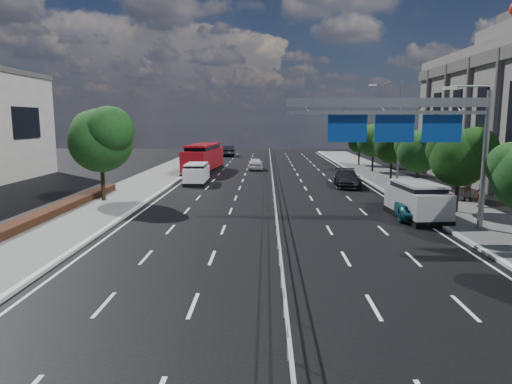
{
  "coord_description": "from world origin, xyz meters",
  "views": [
    {
      "loc": [
        -0.53,
        -13.43,
        5.71
      ],
      "look_at": [
        -1.01,
        7.6,
        2.4
      ],
      "focal_mm": 32.0,
      "sensor_mm": 36.0,
      "label": 1
    }
  ],
  "objects": [
    {
      "name": "parked_car_dark",
      "position": [
        6.5,
        26.01,
        0.73
      ],
      "size": [
        2.4,
        5.17,
        1.46
      ],
      "primitive_type": "imported",
      "rotation": [
        0.0,
        0.0,
        -0.07
      ],
      "color": "black",
      "rests_on": "ground"
    },
    {
      "name": "median_fence",
      "position": [
        0.0,
        22.5,
        0.53
      ],
      "size": [
        0.05,
        85.0,
        1.02
      ],
      "color": "silver",
      "rests_on": "ground"
    },
    {
      "name": "silver_minivan",
      "position": [
        8.3,
        13.05,
        1.05
      ],
      "size": [
        2.61,
        5.31,
        2.14
      ],
      "rotation": [
        0.0,
        0.0,
        0.08
      ],
      "color": "black",
      "rests_on": "ground"
    },
    {
      "name": "far_tree_e",
      "position": [
        11.25,
        21.98,
        3.56
      ],
      "size": [
        3.63,
        3.38,
        5.13
      ],
      "color": "black",
      "rests_on": "ground"
    },
    {
      "name": "near_car_dark",
      "position": [
        -6.72,
        60.66,
        0.85
      ],
      "size": [
        2.43,
        5.34,
        1.7
      ],
      "primitive_type": "imported",
      "rotation": [
        0.0,
        0.0,
        3.27
      ],
      "color": "black",
      "rests_on": "ground"
    },
    {
      "name": "ground",
      "position": [
        0.0,
        0.0,
        0.0
      ],
      "size": [
        160.0,
        160.0,
        0.0
      ],
      "primitive_type": "plane",
      "color": "black",
      "rests_on": "ground"
    },
    {
      "name": "near_car_silver",
      "position": [
        -1.78,
        39.88,
        0.7
      ],
      "size": [
        1.75,
        4.15,
        1.4
      ],
      "primitive_type": "imported",
      "rotation": [
        0.0,
        0.0,
        3.16
      ],
      "color": "silver",
      "rests_on": "ground"
    },
    {
      "name": "red_bus",
      "position": [
        -7.5,
        36.8,
        1.64
      ],
      "size": [
        3.51,
        10.7,
        3.14
      ],
      "rotation": [
        0.0,
        0.0,
        -0.1
      ],
      "color": "black",
      "rests_on": "ground"
    },
    {
      "name": "near_tree_back",
      "position": [
        -11.94,
        17.97,
        4.61
      ],
      "size": [
        4.84,
        4.51,
        6.69
      ],
      "color": "black",
      "rests_on": "ground"
    },
    {
      "name": "overhead_gantry",
      "position": [
        6.74,
        10.05,
        5.61
      ],
      "size": [
        10.24,
        0.38,
        7.45
      ],
      "color": "gray",
      "rests_on": "ground"
    },
    {
      "name": "streetlight_far",
      "position": [
        10.5,
        26.0,
        5.21
      ],
      "size": [
        2.78,
        2.4,
        9.0
      ],
      "color": "gray",
      "rests_on": "ground"
    },
    {
      "name": "parked_car_teal",
      "position": [
        8.3,
        13.38,
        0.74
      ],
      "size": [
        2.79,
        5.48,
        1.49
      ],
      "primitive_type": "imported",
      "rotation": [
        0.0,
        0.0,
        -0.06
      ],
      "color": "#175E6A",
      "rests_on": "ground"
    },
    {
      "name": "white_minivan",
      "position": [
        -6.85,
        27.48,
        0.93
      ],
      "size": [
        1.9,
        4.35,
        1.89
      ],
      "rotation": [
        0.0,
        0.0,
        0.01
      ],
      "color": "black",
      "rests_on": "ground"
    },
    {
      "name": "pedestrian_a",
      "position": [
        13.4,
        16.2,
        0.9
      ],
      "size": [
        0.66,
        0.6,
        1.53
      ],
      "primitive_type": "imported",
      "rotation": [
        0.0,
        0.0,
        3.69
      ],
      "color": "gray",
      "rests_on": "sidewalk_far"
    },
    {
      "name": "far_tree_d",
      "position": [
        11.25,
        14.48,
        3.69
      ],
      "size": [
        3.85,
        3.59,
        5.34
      ],
      "color": "black",
      "rests_on": "ground"
    },
    {
      "name": "far_tree_g",
      "position": [
        11.25,
        36.98,
        3.75
      ],
      "size": [
        3.96,
        3.69,
        5.45
      ],
      "color": "black",
      "rests_on": "ground"
    },
    {
      "name": "far_tree_f",
      "position": [
        11.24,
        29.48,
        3.49
      ],
      "size": [
        3.52,
        3.28,
        5.02
      ],
      "color": "black",
      "rests_on": "ground"
    },
    {
      "name": "pedestrian_b",
      "position": [
        13.4,
        18.26,
        1.06
      ],
      "size": [
        1.05,
        0.92,
        1.84
      ],
      "primitive_type": "imported",
      "rotation": [
        0.0,
        0.0,
        2.85
      ],
      "color": "gray",
      "rests_on": "sidewalk_far"
    },
    {
      "name": "far_tree_h",
      "position": [
        11.24,
        44.48,
        3.42
      ],
      "size": [
        3.41,
        3.18,
        4.91
      ],
      "color": "black",
      "rests_on": "ground"
    }
  ]
}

